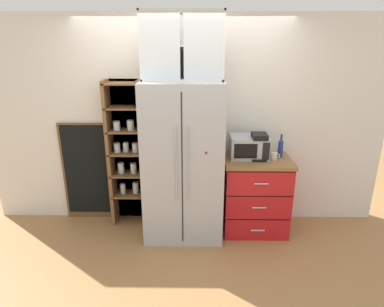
% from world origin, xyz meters
% --- Properties ---
extents(ground_plane, '(10.62, 10.62, 0.00)m').
position_xyz_m(ground_plane, '(0.00, 0.00, 0.00)').
color(ground_plane, '#9E7042').
extents(wall_back_cream, '(4.93, 0.10, 2.55)m').
position_xyz_m(wall_back_cream, '(0.00, 0.40, 1.27)').
color(wall_back_cream, silver).
rests_on(wall_back_cream, ground).
extents(refrigerator, '(0.90, 0.72, 1.84)m').
position_xyz_m(refrigerator, '(0.00, 0.00, 0.92)').
color(refrigerator, '#ADAFB5').
rests_on(refrigerator, ground).
extents(pantry_shelf_column, '(0.47, 0.30, 1.82)m').
position_xyz_m(pantry_shelf_column, '(-0.71, 0.27, 0.93)').
color(pantry_shelf_column, brown).
rests_on(pantry_shelf_column, ground).
extents(counter_cabinet, '(0.79, 0.60, 0.93)m').
position_xyz_m(counter_cabinet, '(0.87, 0.07, 0.47)').
color(counter_cabinet, red).
rests_on(counter_cabinet, ground).
extents(microwave, '(0.44, 0.33, 0.26)m').
position_xyz_m(microwave, '(0.77, 0.11, 1.06)').
color(microwave, '#ADAFB5').
rests_on(microwave, counter_cabinet).
extents(coffee_maker, '(0.17, 0.20, 0.31)m').
position_xyz_m(coffee_maker, '(0.87, 0.07, 1.09)').
color(coffee_maker, black).
rests_on(coffee_maker, counter_cabinet).
extents(mug_cream, '(0.11, 0.07, 0.09)m').
position_xyz_m(mug_cream, '(1.05, 0.04, 0.97)').
color(mug_cream, silver).
rests_on(mug_cream, counter_cabinet).
extents(bottle_cobalt, '(0.06, 0.06, 0.28)m').
position_xyz_m(bottle_cobalt, '(1.15, 0.14, 1.05)').
color(bottle_cobalt, navy).
rests_on(bottle_cobalt, counter_cabinet).
extents(bottle_amber, '(0.07, 0.07, 0.30)m').
position_xyz_m(bottle_amber, '(0.87, 0.02, 1.07)').
color(bottle_amber, brown).
rests_on(bottle_amber, counter_cabinet).
extents(upper_cabinet, '(0.86, 0.32, 0.70)m').
position_xyz_m(upper_cabinet, '(0.00, 0.05, 2.19)').
color(upper_cabinet, silver).
rests_on(upper_cabinet, refrigerator).
extents(chalkboard_menu, '(0.60, 0.04, 1.29)m').
position_xyz_m(chalkboard_menu, '(-1.26, 0.33, 0.65)').
color(chalkboard_menu, brown).
rests_on(chalkboard_menu, ground).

